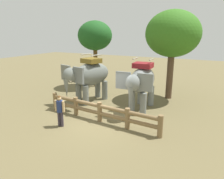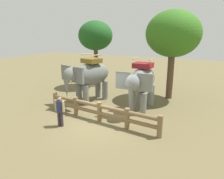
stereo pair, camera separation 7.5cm
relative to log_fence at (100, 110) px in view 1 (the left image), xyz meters
name	(u,v)px [view 1 (the left image)]	position (x,y,z in m)	size (l,w,h in m)	color
ground_plane	(98,122)	(0.00, -0.18, -0.60)	(60.00, 60.00, 0.00)	brown
log_fence	(100,110)	(0.00, 0.00, 0.00)	(6.79, 0.79, 1.05)	olive
elephant_near_left	(89,76)	(-2.29, 2.50, 1.18)	(2.44, 3.80, 3.18)	slate
elephant_center	(141,82)	(1.30, 2.61, 1.13)	(2.06, 3.60, 3.09)	gray
tourist_woman_in_black	(60,109)	(-1.42, -1.41, 0.31)	(0.56, 0.33, 1.58)	#362E39
tree_far_left	(95,36)	(-4.15, 6.33, 3.62)	(2.81, 2.81, 5.47)	brown
tree_back_center	(173,34)	(2.25, 5.79, 3.80)	(3.63, 3.63, 5.99)	brown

